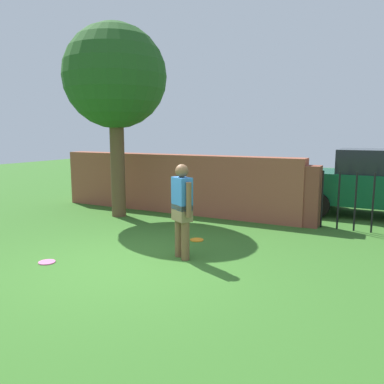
{
  "coord_description": "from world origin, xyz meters",
  "views": [
    {
      "loc": [
        3.69,
        -4.85,
        2.14
      ],
      "look_at": [
        0.3,
        1.71,
        1.0
      ],
      "focal_mm": 36.15,
      "sensor_mm": 36.0,
      "label": 1
    }
  ],
  "objects_px": {
    "tree": "(115,78)",
    "car": "(379,183)",
    "person": "(182,207)",
    "frisbee_orange": "(197,240)",
    "frisbee_pink": "(47,262)"
  },
  "relations": [
    {
      "from": "person",
      "to": "frisbee_orange",
      "type": "height_order",
      "value": "person"
    },
    {
      "from": "person",
      "to": "frisbee_orange",
      "type": "distance_m",
      "value": 1.44
    },
    {
      "from": "tree",
      "to": "frisbee_orange",
      "type": "relative_size",
      "value": 17.7
    },
    {
      "from": "car",
      "to": "frisbee_orange",
      "type": "relative_size",
      "value": 15.58
    },
    {
      "from": "tree",
      "to": "car",
      "type": "xyz_separation_m",
      "value": [
        5.95,
        3.04,
        -2.6
      ]
    },
    {
      "from": "tree",
      "to": "person",
      "type": "xyz_separation_m",
      "value": [
        3.1,
        -2.24,
        -2.57
      ]
    },
    {
      "from": "tree",
      "to": "person",
      "type": "distance_m",
      "value": 4.61
    },
    {
      "from": "person",
      "to": "tree",
      "type": "bearing_deg",
      "value": -4.5
    },
    {
      "from": "tree",
      "to": "car",
      "type": "relative_size",
      "value": 1.14
    },
    {
      "from": "frisbee_orange",
      "to": "frisbee_pink",
      "type": "bearing_deg",
      "value": -124.44
    },
    {
      "from": "car",
      "to": "tree",
      "type": "bearing_deg",
      "value": -152.78
    },
    {
      "from": "tree",
      "to": "frisbee_pink",
      "type": "bearing_deg",
      "value": -70.76
    },
    {
      "from": "car",
      "to": "frisbee_pink",
      "type": "xyz_separation_m",
      "value": [
        -4.74,
        -6.53,
        -0.85
      ]
    },
    {
      "from": "frisbee_orange",
      "to": "frisbee_pink",
      "type": "height_order",
      "value": "same"
    },
    {
      "from": "tree",
      "to": "frisbee_orange",
      "type": "bearing_deg",
      "value": -21.95
    }
  ]
}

